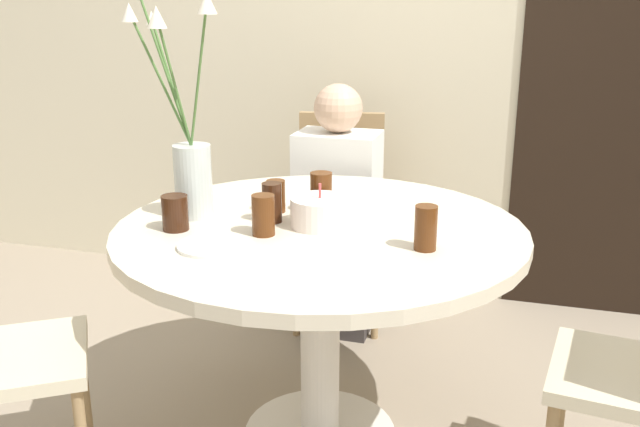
{
  "coord_description": "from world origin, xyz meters",
  "views": [
    {
      "loc": [
        0.58,
        -1.98,
        1.44
      ],
      "look_at": [
        0.0,
        0.0,
        0.79
      ],
      "focal_mm": 40.0,
      "sensor_mm": 36.0,
      "label": 1
    }
  ],
  "objects_px": {
    "flower_vase": "(186,144)",
    "drink_glass_4": "(276,196)",
    "birthday_cake": "(320,212)",
    "drink_glass_1": "(272,202)",
    "drink_glass_3": "(263,215)",
    "chair_right_flank": "(340,205)",
    "person_boy": "(337,219)",
    "drink_glass_2": "(321,193)",
    "drink_glass_5": "(175,213)",
    "drink_glass_0": "(426,228)",
    "side_plate": "(214,245)"
  },
  "relations": [
    {
      "from": "flower_vase",
      "to": "drink_glass_4",
      "type": "bearing_deg",
      "value": 27.36
    },
    {
      "from": "birthday_cake",
      "to": "drink_glass_4",
      "type": "relative_size",
      "value": 1.73
    },
    {
      "from": "drink_glass_1",
      "to": "drink_glass_3",
      "type": "bearing_deg",
      "value": -81.82
    },
    {
      "from": "chair_right_flank",
      "to": "flower_vase",
      "type": "distance_m",
      "value": 1.12
    },
    {
      "from": "drink_glass_4",
      "to": "person_boy",
      "type": "height_order",
      "value": "person_boy"
    },
    {
      "from": "drink_glass_2",
      "to": "person_boy",
      "type": "height_order",
      "value": "person_boy"
    },
    {
      "from": "chair_right_flank",
      "to": "flower_vase",
      "type": "xyz_separation_m",
      "value": [
        -0.23,
        -0.99,
        0.46
      ]
    },
    {
      "from": "drink_glass_1",
      "to": "drink_glass_5",
      "type": "height_order",
      "value": "drink_glass_1"
    },
    {
      "from": "drink_glass_0",
      "to": "drink_glass_4",
      "type": "bearing_deg",
      "value": 156.9
    },
    {
      "from": "drink_glass_1",
      "to": "drink_glass_4",
      "type": "distance_m",
      "value": 0.1
    },
    {
      "from": "drink_glass_1",
      "to": "drink_glass_4",
      "type": "xyz_separation_m",
      "value": [
        -0.02,
        0.1,
        -0.01
      ]
    },
    {
      "from": "side_plate",
      "to": "chair_right_flank",
      "type": "bearing_deg",
      "value": 88.04
    },
    {
      "from": "drink_glass_3",
      "to": "chair_right_flank",
      "type": "bearing_deg",
      "value": 92.85
    },
    {
      "from": "chair_right_flank",
      "to": "drink_glass_2",
      "type": "distance_m",
      "value": 0.9
    },
    {
      "from": "birthday_cake",
      "to": "drink_glass_3",
      "type": "bearing_deg",
      "value": -137.35
    },
    {
      "from": "side_plate",
      "to": "drink_glass_0",
      "type": "bearing_deg",
      "value": 14.37
    },
    {
      "from": "flower_vase",
      "to": "drink_glass_1",
      "type": "height_order",
      "value": "flower_vase"
    },
    {
      "from": "drink_glass_4",
      "to": "person_boy",
      "type": "bearing_deg",
      "value": 88.45
    },
    {
      "from": "flower_vase",
      "to": "drink_glass_3",
      "type": "height_order",
      "value": "flower_vase"
    },
    {
      "from": "drink_glass_3",
      "to": "drink_glass_2",
      "type": "bearing_deg",
      "value": 69.0
    },
    {
      "from": "chair_right_flank",
      "to": "drink_glass_5",
      "type": "distance_m",
      "value": 1.18
    },
    {
      "from": "drink_glass_0",
      "to": "person_boy",
      "type": "relative_size",
      "value": 0.12
    },
    {
      "from": "drink_glass_5",
      "to": "person_boy",
      "type": "xyz_separation_m",
      "value": [
        0.25,
        0.97,
        -0.3
      ]
    },
    {
      "from": "birthday_cake",
      "to": "drink_glass_4",
      "type": "xyz_separation_m",
      "value": [
        -0.18,
        0.1,
        0.01
      ]
    },
    {
      "from": "birthday_cake",
      "to": "drink_glass_3",
      "type": "height_order",
      "value": "birthday_cake"
    },
    {
      "from": "birthday_cake",
      "to": "drink_glass_1",
      "type": "distance_m",
      "value": 0.16
    },
    {
      "from": "drink_glass_2",
      "to": "drink_glass_1",
      "type": "bearing_deg",
      "value": -131.65
    },
    {
      "from": "drink_glass_2",
      "to": "drink_glass_5",
      "type": "bearing_deg",
      "value": -141.77
    },
    {
      "from": "drink_glass_2",
      "to": "drink_glass_4",
      "type": "xyz_separation_m",
      "value": [
        -0.14,
        -0.03,
        -0.01
      ]
    },
    {
      "from": "flower_vase",
      "to": "drink_glass_4",
      "type": "xyz_separation_m",
      "value": [
        0.25,
        0.13,
        -0.18
      ]
    },
    {
      "from": "flower_vase",
      "to": "person_boy",
      "type": "xyz_separation_m",
      "value": [
        0.27,
        0.84,
        -0.48
      ]
    },
    {
      "from": "side_plate",
      "to": "person_boy",
      "type": "height_order",
      "value": "person_boy"
    },
    {
      "from": "drink_glass_4",
      "to": "chair_right_flank",
      "type": "bearing_deg",
      "value": 90.77
    },
    {
      "from": "drink_glass_3",
      "to": "drink_glass_5",
      "type": "distance_m",
      "value": 0.27
    },
    {
      "from": "person_boy",
      "to": "drink_glass_3",
      "type": "bearing_deg",
      "value": -88.56
    },
    {
      "from": "side_plate",
      "to": "drink_glass_5",
      "type": "relative_size",
      "value": 1.95
    },
    {
      "from": "side_plate",
      "to": "drink_glass_4",
      "type": "bearing_deg",
      "value": 81.64
    },
    {
      "from": "drink_glass_0",
      "to": "drink_glass_3",
      "type": "bearing_deg",
      "value": -179.05
    },
    {
      "from": "drink_glass_1",
      "to": "chair_right_flank",
      "type": "bearing_deg",
      "value": 92.14
    },
    {
      "from": "drink_glass_3",
      "to": "drink_glass_4",
      "type": "height_order",
      "value": "drink_glass_3"
    },
    {
      "from": "drink_glass_3",
      "to": "birthday_cake",
      "type": "bearing_deg",
      "value": 42.65
    },
    {
      "from": "flower_vase",
      "to": "chair_right_flank",
      "type": "bearing_deg",
      "value": 76.7
    },
    {
      "from": "drink_glass_4",
      "to": "drink_glass_5",
      "type": "xyz_separation_m",
      "value": [
        -0.23,
        -0.26,
        0.0
      ]
    },
    {
      "from": "drink_glass_1",
      "to": "drink_glass_4",
      "type": "relative_size",
      "value": 1.18
    },
    {
      "from": "side_plate",
      "to": "drink_glass_0",
      "type": "distance_m",
      "value": 0.59
    },
    {
      "from": "side_plate",
      "to": "drink_glass_2",
      "type": "xyz_separation_m",
      "value": [
        0.2,
        0.4,
        0.06
      ]
    },
    {
      "from": "birthday_cake",
      "to": "drink_glass_2",
      "type": "bearing_deg",
      "value": 105.01
    },
    {
      "from": "birthday_cake",
      "to": "drink_glass_5",
      "type": "relative_size",
      "value": 1.7
    },
    {
      "from": "birthday_cake",
      "to": "drink_glass_0",
      "type": "xyz_separation_m",
      "value": [
        0.34,
        -0.12,
        0.02
      ]
    },
    {
      "from": "chair_right_flank",
      "to": "drink_glass_4",
      "type": "height_order",
      "value": "chair_right_flank"
    }
  ]
}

